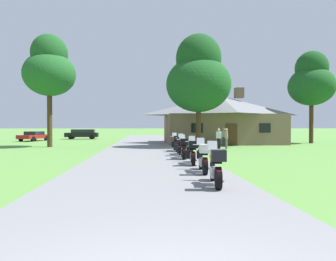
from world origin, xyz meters
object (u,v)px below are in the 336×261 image
(parked_black_suv_far_left, at_px, (82,134))
(parked_red_sedan_far_left, at_px, (34,136))
(motorcycle_red_farthest_in_row, at_px, (176,144))
(bystander_white_shirt_beside_signpost, at_px, (219,137))
(motorcycle_green_fifth_in_row, at_px, (181,146))
(bystander_tan_shirt_by_tree, at_px, (226,138))
(tree_left_near, at_px, (49,68))
(motorcycle_blue_second_in_row, at_px, (203,158))
(tree_right_of_lodge, at_px, (312,81))
(motorcycle_red_third_in_row, at_px, (193,153))
(motorcycle_orange_nearest_to_camera, at_px, (216,167))
(motorcycle_yellow_fourth_in_row, at_px, (183,149))
(tree_by_lodge_front, at_px, (199,77))
(bystander_gray_shirt_near_lodge, at_px, (224,136))

(parked_black_suv_far_left, height_order, parked_red_sedan_far_left, parked_black_suv_far_left)
(motorcycle_red_farthest_in_row, xyz_separation_m, bystander_white_shirt_beside_signpost, (3.77, 2.85, 0.32))
(motorcycle_green_fifth_in_row, relative_size, bystander_tan_shirt_by_tree, 1.25)
(tree_left_near, xyz_separation_m, parked_red_sedan_far_left, (-5.41, 11.56, -6.32))
(motorcycle_blue_second_in_row, xyz_separation_m, motorcycle_red_farthest_in_row, (-0.04, 10.10, -0.01))
(tree_left_near, distance_m, tree_right_of_lodge, 26.76)
(motorcycle_red_third_in_row, distance_m, motorcycle_green_fifth_in_row, 5.01)
(tree_right_of_lodge, relative_size, parked_black_suv_far_left, 2.12)
(motorcycle_blue_second_in_row, bearing_deg, motorcycle_orange_nearest_to_camera, -88.73)
(motorcycle_red_farthest_in_row, distance_m, bystander_tan_shirt_by_tree, 5.02)
(motorcycle_red_farthest_in_row, bearing_deg, motorcycle_red_third_in_row, -90.70)
(motorcycle_red_third_in_row, distance_m, parked_black_suv_far_left, 32.65)
(motorcycle_orange_nearest_to_camera, distance_m, bystander_tan_shirt_by_tree, 15.91)
(parked_black_suv_far_left, bearing_deg, motorcycle_yellow_fourth_in_row, -161.73)
(tree_by_lodge_front, distance_m, tree_right_of_lodge, 14.44)
(bystander_tan_shirt_by_tree, bearing_deg, motorcycle_yellow_fourth_in_row, 156.61)
(motorcycle_green_fifth_in_row, height_order, parked_red_sedan_far_left, motorcycle_green_fifth_in_row)
(motorcycle_red_third_in_row, relative_size, bystander_tan_shirt_by_tree, 1.25)
(motorcycle_red_farthest_in_row, height_order, bystander_gray_shirt_near_lodge, bystander_gray_shirt_near_lodge)
(motorcycle_red_third_in_row, bearing_deg, tree_left_near, 133.70)
(motorcycle_blue_second_in_row, distance_m, tree_right_of_lodge, 26.55)
(motorcycle_green_fifth_in_row, height_order, tree_left_near, tree_left_near)
(motorcycle_yellow_fourth_in_row, distance_m, motorcycle_red_farthest_in_row, 5.01)
(motorcycle_green_fifth_in_row, bearing_deg, tree_left_near, 148.11)
(bystander_white_shirt_beside_signpost, relative_size, tree_left_near, 0.17)
(motorcycle_blue_second_in_row, xyz_separation_m, bystander_white_shirt_beside_signpost, (3.73, 12.95, 0.31))
(tree_right_of_lodge, bearing_deg, tree_by_lodge_front, -157.52)
(motorcycle_yellow_fourth_in_row, bearing_deg, motorcycle_red_third_in_row, -83.65)
(bystander_white_shirt_beside_signpost, bearing_deg, motorcycle_yellow_fourth_in_row, -60.48)
(motorcycle_orange_nearest_to_camera, bearing_deg, tree_by_lodge_front, 87.76)
(motorcycle_red_farthest_in_row, relative_size, bystander_tan_shirt_by_tree, 1.25)
(parked_red_sedan_far_left, bearing_deg, motorcycle_red_third_in_row, -40.70)
(tree_by_lodge_front, relative_size, parked_red_sedan_far_left, 2.17)
(tree_left_near, bearing_deg, bystander_white_shirt_beside_signpost, -13.18)
(motorcycle_orange_nearest_to_camera, height_order, motorcycle_red_third_in_row, same)
(motorcycle_yellow_fourth_in_row, xyz_separation_m, tree_by_lodge_front, (2.56, 9.87, 5.54))
(bystander_white_shirt_beside_signpost, height_order, bystander_tan_shirt_by_tree, same)
(motorcycle_red_farthest_in_row, bearing_deg, motorcycle_green_fifth_in_row, -90.40)
(tree_by_lodge_front, bearing_deg, motorcycle_orange_nearest_to_camera, -98.20)
(tree_right_of_lodge, bearing_deg, tree_left_near, -171.06)
(motorcycle_green_fifth_in_row, xyz_separation_m, bystander_gray_shirt_near_lodge, (4.88, 8.02, 0.34))
(motorcycle_yellow_fourth_in_row, bearing_deg, bystander_tan_shirt_by_tree, 63.07)
(motorcycle_red_third_in_row, xyz_separation_m, tree_right_of_lodge, (15.76, 17.99, 6.13))
(tree_right_of_lodge, bearing_deg, motorcycle_blue_second_in_row, -127.55)
(motorcycle_red_farthest_in_row, distance_m, bystander_white_shirt_beside_signpost, 4.74)
(parked_red_sedan_far_left, bearing_deg, tree_right_of_lodge, 3.86)
(motorcycle_red_farthest_in_row, xyz_separation_m, bystander_gray_shirt_near_lodge, (4.90, 5.43, 0.34))
(motorcycle_blue_second_in_row, xyz_separation_m, bystander_gray_shirt_near_lodge, (4.86, 15.53, 0.33))
(bystander_gray_shirt_near_lodge, height_order, parked_red_sedan_far_left, bystander_gray_shirt_near_lodge)
(tree_left_near, bearing_deg, motorcycle_blue_second_in_row, -56.79)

